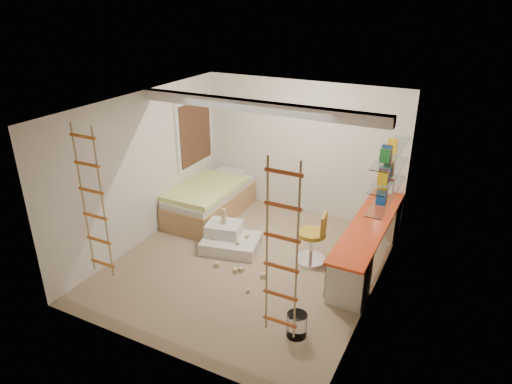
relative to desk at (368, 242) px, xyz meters
The scene contains 15 objects.
floor 1.96m from the desk, 153.35° to the right, with size 4.50×4.50×0.00m, color #947B5F.
ceiling_beam 2.78m from the desk, 161.89° to the right, with size 4.00×0.18×0.16m, color white.
window_frame 3.91m from the desk, behind, with size 0.06×1.15×1.35m, color white.
window_blind 3.88m from the desk, behind, with size 0.02×1.00×1.20m, color #4C2D1E.
rope_ladder_left 4.18m from the desk, 139.59° to the right, with size 0.41×0.04×2.13m, color orange, non-canonical shape.
rope_ladder_right 2.86m from the desk, 98.00° to the right, with size 0.41×0.04×2.13m, color #CC4C22, non-canonical shape.
waste_bin 2.13m from the desk, 99.68° to the right, with size 0.26×0.26×0.33m, color white.
desk is the anchor object (origin of this frame).
shelves 1.14m from the desk, 60.31° to the left, with size 0.25×1.80×0.71m.
bed 3.22m from the desk, behind, with size 1.02×2.00×0.69m.
task_lamp 1.21m from the desk, 92.80° to the left, with size 0.14×0.36×0.57m.
swivel_chair 0.87m from the desk, 157.37° to the right, with size 0.59×0.59×0.88m.
play_platform 2.31m from the desk, 165.69° to the right, with size 1.08×0.92×0.42m.
toy_blocks 2.17m from the desk, 156.04° to the right, with size 1.17×1.15×0.69m.
books 1.25m from the desk, 60.31° to the left, with size 0.14×0.70×0.92m.
Camera 1 is at (3.00, -5.59, 4.05)m, focal length 32.00 mm.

